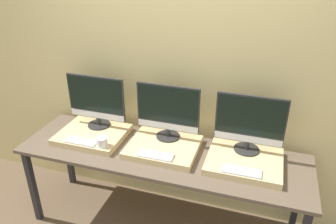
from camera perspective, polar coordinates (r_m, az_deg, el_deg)
wall_back at (r=2.81m, az=1.51°, el=6.07°), size 8.00×0.04×2.60m
workbench at (r=2.73m, az=-1.12°, el=-8.30°), size 2.37×0.69×0.79m
wooden_riser_left at (r=2.96m, az=-13.02°, el=-3.84°), size 0.57×0.48×0.05m
monitor_left at (r=2.93m, az=-12.37°, el=2.03°), size 0.53×0.20×0.47m
keyboard_left at (r=2.82m, az=-14.85°, el=-4.95°), size 0.28×0.10×0.01m
mug at (r=2.71m, az=-11.40°, el=-5.13°), size 0.09×0.09×0.08m
wooden_riser_center at (r=2.72m, az=-0.83°, el=-6.13°), size 0.57×0.48×0.05m
monitor_center at (r=2.68m, az=-0.01°, el=0.27°), size 0.53×0.20×0.47m
keyboard_center at (r=2.56m, az=-2.10°, el=-7.52°), size 0.28×0.10×0.01m
wooden_riser_right at (r=2.62m, az=13.13°, el=-8.38°), size 0.57×0.48×0.05m
monitor_right at (r=2.58m, az=14.07°, el=-1.74°), size 0.53×0.20×0.47m
keyboard_right at (r=2.45m, az=12.78°, el=-10.01°), size 0.28×0.10×0.01m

